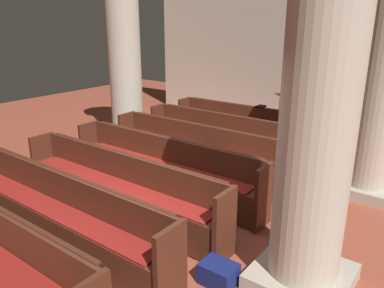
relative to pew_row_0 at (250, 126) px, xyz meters
The scene contains 13 objects.
ground_plane 3.78m from the pew_row_0, 80.66° to the right, with size 19.20×19.20×0.00m, color #9E4733.
back_wall 3.02m from the pew_row_0, 75.67° to the left, with size 10.00×0.16×4.50m, color beige.
pew_row_0 is the anchor object (origin of this frame).
pew_row_1 0.96m from the pew_row_0, 90.00° to the right, with size 3.64×0.46×0.90m.
pew_row_2 1.92m from the pew_row_0, 90.00° to the right, with size 3.64×0.46×0.90m.
pew_row_3 2.88m from the pew_row_0, 90.00° to the right, with size 3.64×0.47×0.90m.
pew_row_4 3.84m from the pew_row_0, 90.00° to the right, with size 3.64×0.46×0.90m.
pew_row_5 4.80m from the pew_row_0, 90.00° to the right, with size 3.64×0.46×0.90m.
pillar_far_side 3.20m from the pew_row_0, 156.74° to the right, with size 1.05×1.05×3.77m.
pillar_aisle_rear 4.79m from the pew_row_0, 54.17° to the right, with size 1.04×1.04×3.77m.
lectern 1.27m from the pew_row_0, 76.60° to the left, with size 0.48×0.45×1.08m.
hymn_book 0.49m from the pew_row_0, 54.64° to the left, with size 0.17×0.21×0.04m, color black.
kneeler_box_navy 4.66m from the pew_row_0, 65.18° to the right, with size 0.38×0.29×0.24m, color navy.
Camera 1 is at (3.18, -3.43, 2.72)m, focal length 35.55 mm.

